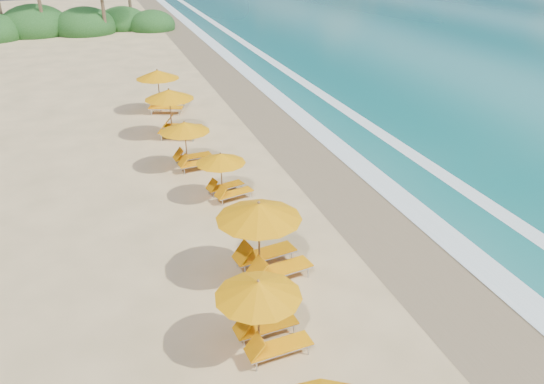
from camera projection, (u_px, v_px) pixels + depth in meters
The scene contains 10 objects.
ground at pixel (272, 221), 19.75m from camera, with size 160.00×160.00×0.00m, color #D5B47D.
wet_sand at pixel (368, 205), 20.88m from camera, with size 4.00×160.00×0.01m, color #7E694B.
surf_foam at pixel (428, 195), 21.63m from camera, with size 4.00×160.00×0.01m.
station_2 at pixel (265, 310), 13.16m from camera, with size 2.51×2.35×2.21m.
station_3 at pixel (265, 234), 16.03m from camera, with size 3.14×2.99×2.64m.
station_4 at pixel (225, 172), 21.00m from camera, with size 2.47×2.39×2.00m.
station_5 at pixel (190, 141), 23.68m from camera, with size 2.60×2.45×2.26m.
station_6 at pixel (174, 110), 27.32m from camera, with size 3.36×3.32×2.58m.
station_7 at pixel (162, 88), 31.17m from camera, with size 3.29×3.23×2.56m.
treeline at pixel (45, 25), 55.31m from camera, with size 25.80×8.80×9.74m.
Camera 1 is at (-5.41, -16.38, 9.68)m, focal length 34.99 mm.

